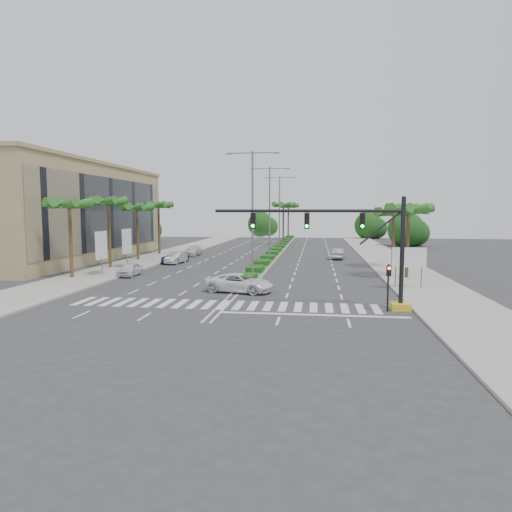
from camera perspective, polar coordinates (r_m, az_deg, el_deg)
The scene contains 28 objects.
ground at distance 30.85m, azimuth -4.07°, elevation -6.13°, with size 160.00×160.00×0.00m, color #333335.
footpath_right at distance 50.78m, azimuth 17.81°, elevation -1.67°, with size 6.00×120.00×0.15m, color gray.
footpath_left at distance 54.32m, azimuth -15.60°, elevation -1.15°, with size 6.00×120.00×0.15m, color gray.
median at distance 75.08m, azimuth 2.86°, elevation 0.89°, with size 2.20×75.00×0.20m, color gray.
median_grass at distance 75.07m, azimuth 2.86°, elevation 0.98°, with size 1.80×75.00×0.04m, color #34551D.
building at distance 64.19m, azimuth -22.55°, elevation 4.94°, with size 12.00×36.00×12.00m, color tan.
signal_gantry at distance 29.88m, azimuth 13.58°, elevation 0.05°, with size 12.60×1.20×7.20m.
pedestrian_signal at distance 29.55m, azimuth 16.22°, elevation -2.84°, with size 0.28×0.36×3.00m.
direction_sign at distance 38.48m, azimuth 18.58°, elevation -0.38°, with size 2.70×0.11×3.40m.
billboard_near at distance 46.53m, azimuth -18.77°, elevation 1.23°, with size 0.18×2.10×4.35m.
billboard_far at distance 51.96m, azimuth -15.84°, elevation 1.74°, with size 0.18×2.10×4.35m.
palm_left_near at distance 45.59m, azimuth -22.30°, elevation 5.72°, with size 4.57×4.68×7.55m.
palm_left_mid at distance 52.69m, azimuth -17.97°, elevation 6.21°, with size 4.57×4.68×7.95m.
palm_left_far at distance 60.01m, azimuth -14.66°, elevation 5.64°, with size 4.57×4.68×7.35m.
palm_left_end at distance 67.49m, azimuth -12.09°, elevation 6.00°, with size 4.57×4.68×7.75m.
palm_right_near at distance 44.38m, azimuth 18.53°, elevation 5.23°, with size 4.57×4.68×7.05m.
palm_right_far at distance 52.26m, azimuth 16.86°, elevation 4.98°, with size 4.57×4.68×6.75m.
palm_median_a at distance 84.80m, azimuth 3.45°, elevation 6.21°, with size 4.57×4.68×8.05m.
palm_median_b at distance 99.77m, azimuth 4.07°, elevation 6.11°, with size 4.57×4.68×8.05m.
streetlight_near at distance 44.01m, azimuth -0.44°, elevation 6.31°, with size 5.10×0.25×12.00m.
streetlight_mid at distance 59.89m, azimuth 1.71°, elevation 6.12°, with size 5.10×0.25×12.00m.
streetlight_far at distance 75.83m, azimuth 2.95°, elevation 6.01°, with size 5.10×0.25×12.00m.
car_parked_a at distance 45.94m, azimuth -15.47°, elevation -1.64°, with size 1.50×3.74×1.27m, color silver.
car_parked_b at distance 55.62m, azimuth -9.99°, elevation -0.27°, with size 1.38×3.96×1.30m, color silver.
car_parked_c at distance 56.50m, azimuth -10.12°, elevation -0.18°, with size 2.18×4.73×1.31m, color #314598.
car_parked_d at distance 65.25m, azimuth -7.92°, elevation 0.63°, with size 1.88×4.63×1.34m, color silver.
car_crossing at distance 35.51m, azimuth -2.01°, elevation -3.38°, with size 2.41×5.22×1.45m, color white.
car_right at distance 61.01m, azimuth 10.22°, elevation 0.29°, with size 1.50×4.30×1.42m, color #9FA0A4.
Camera 1 is at (6.12, -29.58, 6.27)m, focal length 32.00 mm.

